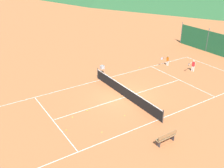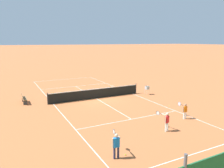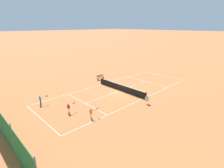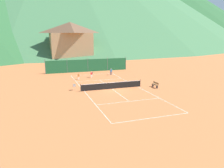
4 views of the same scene
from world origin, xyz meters
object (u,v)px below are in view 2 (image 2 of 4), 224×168
at_px(player_near_baseline, 116,144).
at_px(tennis_ball_by_net_right, 82,91).
at_px(player_near_service, 185,110).
at_px(tennis_ball_near_corner, 81,91).
at_px(tennis_ball_by_net_left, 63,88).
at_px(tennis_ball_service_box, 75,88).
at_px(ball_hopper, 147,88).
at_px(tennis_net, 96,93).
at_px(tennis_ball_alley_left, 53,93).
at_px(tennis_ball_alley_right, 169,106).
at_px(tennis_ball_far_corner, 125,155).
at_px(player_far_baseline, 166,120).
at_px(courtside_bench, 24,98).
at_px(tennis_ball_mid_court, 67,97).

distance_m(player_near_baseline, tennis_ball_by_net_right, 14.33).
height_order(player_near_service, tennis_ball_near_corner, player_near_service).
distance_m(tennis_ball_by_net_right, tennis_ball_by_net_left, 3.05).
height_order(tennis_ball_service_box, ball_hopper, ball_hopper).
xyz_separation_m(player_near_baseline, tennis_ball_service_box, (-2.97, -15.54, -0.70)).
height_order(tennis_net, tennis_ball_near_corner, tennis_net).
distance_m(player_near_service, tennis_ball_alley_left, 13.89).
relative_size(player_near_baseline, tennis_ball_near_corner, 18.94).
height_order(tennis_ball_alley_right, tennis_ball_by_net_right, same).
height_order(player_near_baseline, tennis_ball_by_net_right, player_near_baseline).
relative_size(tennis_net, tennis_ball_far_corner, 139.09).
xyz_separation_m(player_far_baseline, tennis_ball_alley_right, (-3.76, -3.96, -0.66)).
xyz_separation_m(tennis_ball_service_box, courtside_bench, (5.89, 3.66, 0.42)).
bearing_deg(tennis_ball_service_box, courtside_bench, 31.88).
bearing_deg(tennis_ball_alley_left, tennis_net, 127.48).
relative_size(tennis_ball_far_corner, tennis_ball_service_box, 1.00).
relative_size(tennis_net, tennis_ball_by_net_right, 139.09).
bearing_deg(tennis_ball_mid_court, tennis_ball_near_corner, -136.25).
bearing_deg(tennis_ball_service_box, tennis_ball_by_net_left, -40.16).
distance_m(player_near_service, ball_hopper, 7.31).
xyz_separation_m(tennis_ball_mid_court, tennis_ball_near_corner, (-2.11, -2.02, 0.00)).
distance_m(tennis_net, tennis_ball_by_net_right, 3.49).
bearing_deg(tennis_ball_by_net_right, tennis_ball_mid_court, 38.86).
bearing_deg(tennis_ball_far_corner, tennis_ball_by_net_right, -101.12).
bearing_deg(player_far_baseline, ball_hopper, -119.03).
distance_m(player_far_baseline, tennis_ball_alley_left, 13.89).
distance_m(tennis_ball_alley_right, courtside_bench, 12.71).
distance_m(tennis_net, tennis_ball_near_corner, 3.76).
xyz_separation_m(player_near_service, courtside_bench, (9.74, -9.40, -0.21)).
bearing_deg(tennis_net, ball_hopper, 169.85).
xyz_separation_m(player_far_baseline, player_near_baseline, (4.21, 1.39, 0.04)).
distance_m(tennis_ball_far_corner, courtside_bench, 12.37).
bearing_deg(player_near_service, tennis_ball_alley_right, -111.92).
xyz_separation_m(player_near_service, tennis_ball_mid_court, (5.74, -9.71, -0.63)).
distance_m(tennis_net, player_near_baseline, 11.03).
relative_size(tennis_net, ball_hopper, 10.31).
distance_m(player_far_baseline, tennis_ball_by_net_left, 15.41).
xyz_separation_m(tennis_ball_near_corner, tennis_ball_alley_left, (2.99, -0.47, 0.00)).
xyz_separation_m(tennis_ball_alley_right, tennis_ball_by_net_left, (6.25, -11.23, 0.00)).
height_order(tennis_ball_near_corner, tennis_ball_by_net_right, same).
bearing_deg(ball_hopper, tennis_ball_mid_court, -19.09).
height_order(player_near_service, ball_hopper, player_near_service).
height_order(player_far_baseline, courtside_bench, player_far_baseline).
distance_m(tennis_ball_alley_left, courtside_bench, 4.22).
distance_m(tennis_ball_alley_right, tennis_ball_far_corner, 9.18).
bearing_deg(player_near_baseline, player_far_baseline, -161.72).
bearing_deg(tennis_ball_alley_right, tennis_ball_by_net_right, -61.16).
height_order(player_near_baseline, player_near_service, player_near_baseline).
bearing_deg(tennis_ball_far_corner, tennis_ball_alley_left, -88.79).
bearing_deg(tennis_ball_alley_right, tennis_ball_near_corner, -61.61).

